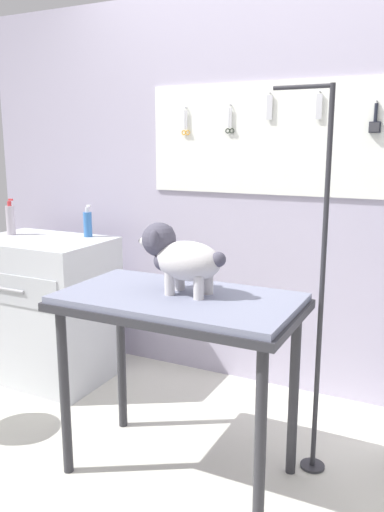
% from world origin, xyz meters
% --- Properties ---
extents(ground, '(4.40, 4.00, 0.04)m').
position_xyz_m(ground, '(0.00, 0.00, -0.02)').
color(ground, silver).
extents(rear_wall_panel, '(4.00, 0.11, 2.30)m').
position_xyz_m(rear_wall_panel, '(0.00, 1.28, 1.16)').
color(rear_wall_panel, '#AFA7BE').
rests_on(rear_wall_panel, ground).
extents(grooming_table, '(1.02, 0.56, 0.83)m').
position_xyz_m(grooming_table, '(-0.02, 0.22, 0.74)').
color(grooming_table, '#2D2D33').
rests_on(grooming_table, ground).
extents(grooming_arm, '(0.30, 0.11, 1.68)m').
position_xyz_m(grooming_arm, '(0.50, 0.52, 0.78)').
color(grooming_arm, '#2D2D33').
rests_on(grooming_arm, ground).
extents(dog, '(0.41, 0.19, 0.29)m').
position_xyz_m(dog, '(-0.03, 0.25, 0.98)').
color(dog, silver).
rests_on(dog, grooming_table).
extents(counter_left, '(0.80, 0.58, 0.88)m').
position_xyz_m(counter_left, '(-1.24, 0.75, 0.44)').
color(counter_left, silver).
rests_on(counter_left, ground).
extents(conditioner_bottle, '(0.06, 0.05, 0.23)m').
position_xyz_m(conditioner_bottle, '(-1.52, 0.79, 0.97)').
color(conditioner_bottle, '#B5ACB7').
rests_on(conditioner_bottle, counter_left).
extents(spray_bottle_short, '(0.05, 0.05, 0.20)m').
position_xyz_m(spray_bottle_short, '(-1.04, 0.95, 0.96)').
color(spray_bottle_short, '#356DB5').
rests_on(spray_bottle_short, counter_left).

